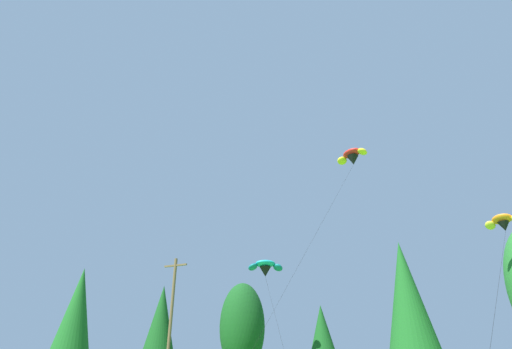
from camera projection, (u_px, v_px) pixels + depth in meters
The scene contains 9 objects.
treeline_tree_a at pixel (76, 313), 50.39m from camera, with size 4.86×4.86×14.83m.
treeline_tree_b at pixel (160, 325), 48.75m from camera, with size 4.33×4.33×12.41m.
treeline_tree_c at pixel (242, 327), 46.87m from camera, with size 5.12×5.12×12.28m.
treeline_tree_d at pixel (323, 340), 39.84m from camera, with size 3.52×3.52×8.72m.
treeline_tree_e at pixel (407, 297), 39.04m from camera, with size 4.77×4.77×14.39m.
utility_pole at pixel (170, 325), 33.71m from camera, with size 2.20×0.26×11.51m.
parafoil_kite_high_red_yellow at pixel (352, 157), 43.94m from camera, with size 10.15×13.11×22.96m.
parafoil_kite_mid_teal at pixel (265, 267), 38.96m from camera, with size 6.91×10.16×11.06m.
parafoil_kite_far_orange at pixel (503, 222), 34.91m from camera, with size 7.25×21.95×13.11m.
Camera 1 is at (6.22, 2.16, 2.00)m, focal length 29.06 mm.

